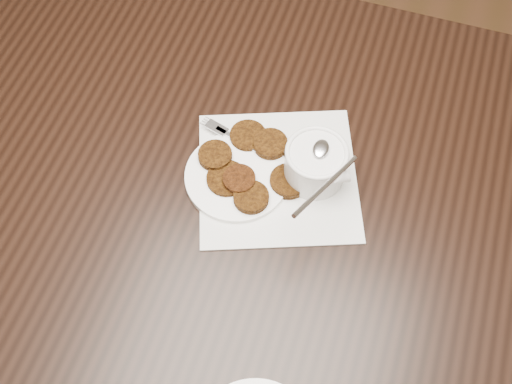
# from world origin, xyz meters

# --- Properties ---
(floor) EXTENTS (4.00, 4.00, 0.00)m
(floor) POSITION_xyz_m (0.00, 0.00, 0.00)
(floor) COLOR #53311C
(floor) RESTS_ON ground
(table) EXTENTS (1.48, 0.95, 0.75)m
(table) POSITION_xyz_m (-0.03, 0.12, 0.38)
(table) COLOR black
(table) RESTS_ON floor
(napkin) EXTENTS (0.34, 0.34, 0.00)m
(napkin) POSITION_xyz_m (0.05, 0.15, 0.75)
(napkin) COLOR silver
(napkin) RESTS_ON table
(sauce_ramekin) EXTENTS (0.16, 0.16, 0.14)m
(sauce_ramekin) POSITION_xyz_m (0.11, 0.17, 0.82)
(sauce_ramekin) COLOR white
(sauce_ramekin) RESTS_ON napkin
(patty_cluster) EXTENTS (0.27, 0.27, 0.02)m
(patty_cluster) POSITION_xyz_m (0.01, 0.15, 0.76)
(patty_cluster) COLOR #64380D
(patty_cluster) RESTS_ON napkin
(plate_with_patty) EXTENTS (0.22, 0.22, 0.03)m
(plate_with_patty) POSITION_xyz_m (-0.02, 0.12, 0.76)
(plate_with_patty) COLOR white
(plate_with_patty) RESTS_ON table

